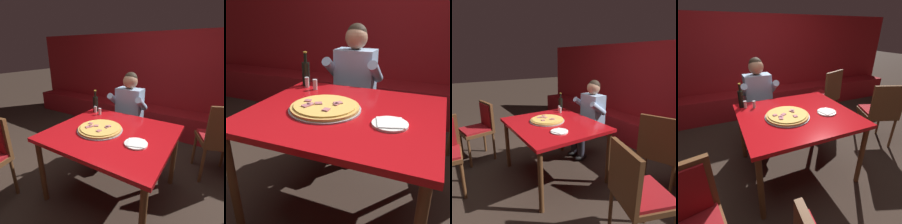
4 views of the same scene
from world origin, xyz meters
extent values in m
plane|color=#33261E|center=(0.00, 0.00, 0.00)|extent=(24.00, 24.00, 0.00)
cube|color=maroon|center=(0.00, 2.18, 0.95)|extent=(6.80, 0.16, 1.90)
cube|color=maroon|center=(0.00, 1.86, 0.23)|extent=(6.46, 0.48, 0.46)
cylinder|color=brown|center=(-0.56, -0.49, 0.37)|extent=(0.06, 0.06, 0.73)
cylinder|color=brown|center=(0.56, -0.49, 0.37)|extent=(0.06, 0.06, 0.73)
cylinder|color=brown|center=(-0.56, 0.49, 0.37)|extent=(0.06, 0.06, 0.73)
cylinder|color=brown|center=(0.56, 0.49, 0.37)|extent=(0.06, 0.06, 0.73)
cube|color=#B20F14|center=(0.00, 0.00, 0.75)|extent=(1.24, 1.09, 0.04)
cylinder|color=#9E9EA3|center=(-0.12, -0.03, 0.78)|extent=(0.48, 0.48, 0.01)
cylinder|color=gold|center=(-0.12, -0.03, 0.79)|extent=(0.46, 0.46, 0.02)
cylinder|color=#E0B251|center=(-0.12, -0.03, 0.80)|extent=(0.41, 0.41, 0.01)
cube|color=#B76670|center=(-0.07, -0.12, 0.81)|extent=(0.04, 0.05, 0.01)
cube|color=#C6757A|center=(-0.05, 0.02, 0.81)|extent=(0.07, 0.07, 0.01)
cube|color=#B76670|center=(-0.26, -0.02, 0.81)|extent=(0.05, 0.04, 0.01)
cube|color=#B76670|center=(-0.17, -0.04, 0.81)|extent=(0.06, 0.06, 0.01)
cube|color=#B76670|center=(-0.22, -0.11, 0.81)|extent=(0.06, 0.07, 0.01)
cube|color=#C6757A|center=(-0.21, -0.07, 0.81)|extent=(0.06, 0.05, 0.01)
cube|color=#A85B66|center=(-0.05, -0.01, 0.81)|extent=(0.04, 0.05, 0.01)
cylinder|color=white|center=(0.32, -0.11, 0.78)|extent=(0.21, 0.21, 0.01)
cube|color=white|center=(0.32, -0.11, 0.79)|extent=(0.19, 0.19, 0.01)
cylinder|color=black|center=(-0.52, 0.43, 0.87)|extent=(0.07, 0.07, 0.20)
cylinder|color=black|center=(-0.52, 0.43, 1.01)|extent=(0.03, 0.03, 0.08)
cylinder|color=#B29933|center=(-0.52, 0.43, 1.06)|extent=(0.03, 0.03, 0.01)
cylinder|color=silver|center=(-0.49, 0.38, 0.81)|extent=(0.04, 0.04, 0.07)
cylinder|color=silver|center=(-0.49, 0.38, 0.79)|extent=(0.03, 0.03, 0.04)
cylinder|color=silver|center=(-0.49, 0.38, 0.85)|extent=(0.04, 0.04, 0.01)
cylinder|color=silver|center=(-0.39, 0.35, 0.81)|extent=(0.04, 0.04, 0.07)
cylinder|color=#28231E|center=(-0.39, 0.35, 0.79)|extent=(0.03, 0.03, 0.04)
cylinder|color=silver|center=(-0.39, 0.35, 0.85)|extent=(0.04, 0.04, 0.01)
ellipsoid|color=black|center=(-0.32, 0.57, 0.04)|extent=(0.11, 0.24, 0.09)
ellipsoid|color=black|center=(-0.12, 0.57, 0.04)|extent=(0.11, 0.24, 0.09)
cylinder|color=#282833|center=(-0.32, 0.57, 0.23)|extent=(0.11, 0.11, 0.43)
cylinder|color=#282833|center=(-0.12, 0.57, 0.23)|extent=(0.11, 0.11, 0.43)
cube|color=#282833|center=(-0.22, 0.67, 0.51)|extent=(0.34, 0.40, 0.12)
cube|color=#9EBCE0|center=(-0.22, 0.87, 0.78)|extent=(0.38, 0.22, 0.52)
cylinder|color=#9EBCE0|center=(-0.44, 0.79, 0.86)|extent=(0.09, 0.30, 0.25)
cylinder|color=#9EBCE0|center=(0.00, 0.79, 0.86)|extent=(0.09, 0.30, 0.25)
sphere|color=tan|center=(-0.22, 0.87, 1.15)|extent=(0.21, 0.21, 0.21)
sphere|color=#2D2319|center=(-0.22, 0.88, 1.18)|extent=(0.19, 0.19, 0.19)
cylinder|color=brown|center=(-0.91, -0.61, 0.23)|extent=(0.04, 0.04, 0.46)
cylinder|color=brown|center=(1.09, 1.19, 0.24)|extent=(0.04, 0.04, 0.48)
cylinder|color=brown|center=(0.73, 1.05, 0.24)|extent=(0.04, 0.04, 0.48)
cylinder|color=brown|center=(0.87, 0.70, 0.24)|extent=(0.04, 0.04, 0.48)
cube|color=brown|center=(0.98, 0.94, 0.50)|extent=(0.57, 0.57, 0.05)
cube|color=maroon|center=(0.98, 0.94, 0.54)|extent=(0.52, 0.52, 0.03)
camera|label=1|loc=(0.86, -1.40, 1.58)|focal=28.00mm
camera|label=2|loc=(0.54, -1.42, 1.38)|focal=40.00mm
camera|label=3|loc=(2.22, -1.26, 1.64)|focal=32.00mm
camera|label=4|loc=(-0.75, -1.57, 1.62)|focal=28.00mm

